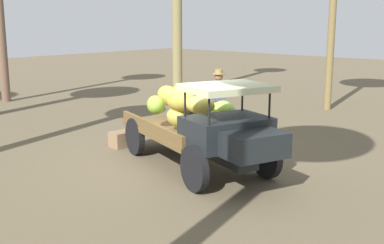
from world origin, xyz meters
TOP-DOWN VIEW (x-y plane):
  - ground_plane at (0.00, 0.00)m, footprint 60.00×60.00m
  - truck at (0.73, -0.15)m, footprint 4.66×2.90m
  - farmer at (-0.71, 2.06)m, footprint 0.58×0.55m
  - wooden_crate at (-1.96, -0.07)m, footprint 0.49×0.64m
  - loose_banana_bunch at (0.28, 1.96)m, footprint 0.69×0.68m

SIDE VIEW (x-z plane):
  - ground_plane at x=0.00m, z-range 0.00..0.00m
  - loose_banana_bunch at x=0.28m, z-range 0.00..0.32m
  - wooden_crate at x=-1.96m, z-range 0.00..0.37m
  - truck at x=0.73m, z-range 0.00..1.86m
  - farmer at x=-0.71m, z-range 0.13..1.93m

